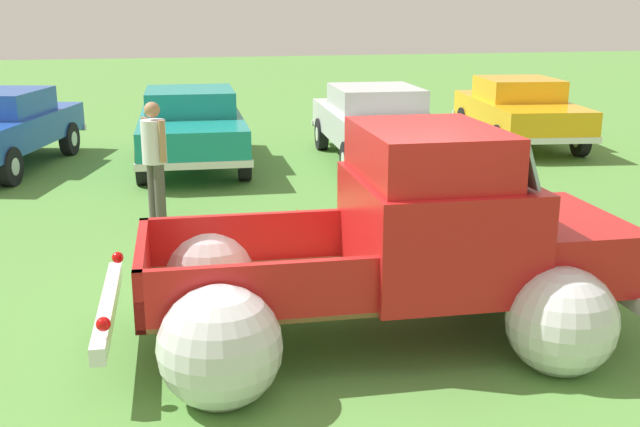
# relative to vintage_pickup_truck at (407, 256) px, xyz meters

# --- Properties ---
(ground_plane) EXTENTS (80.00, 80.00, 0.00)m
(ground_plane) POSITION_rel_vintage_pickup_truck_xyz_m (-0.39, 0.02, -0.76)
(ground_plane) COLOR #548C3D
(vintage_pickup_truck) EXTENTS (4.70, 2.93, 1.96)m
(vintage_pickup_truck) POSITION_rel_vintage_pickup_truck_xyz_m (0.00, 0.00, 0.00)
(vintage_pickup_truck) COLOR black
(vintage_pickup_truck) RESTS_ON ground
(show_car_1) EXTENTS (2.13, 4.54, 1.43)m
(show_car_1) POSITION_rel_vintage_pickup_truck_xyz_m (-1.36, 8.21, 0.03)
(show_car_1) COLOR black
(show_car_1) RESTS_ON ground
(show_car_2) EXTENTS (2.19, 4.65, 1.43)m
(show_car_2) POSITION_rel_vintage_pickup_truck_xyz_m (2.16, 7.82, 0.03)
(show_car_2) COLOR black
(show_car_2) RESTS_ON ground
(show_car_3) EXTENTS (2.42, 4.40, 1.43)m
(show_car_3) POSITION_rel_vintage_pickup_truck_xyz_m (5.68, 8.83, 0.02)
(show_car_3) COLOR black
(show_car_3) RESTS_ON ground
(spectator_0) EXTENTS (0.47, 0.50, 1.66)m
(spectator_0) POSITION_rel_vintage_pickup_truck_xyz_m (-2.11, 4.53, 0.19)
(spectator_0) COLOR #4C4742
(spectator_0) RESTS_ON ground
(lane_cone_0) EXTENTS (0.36, 0.36, 0.63)m
(lane_cone_0) POSITION_rel_vintage_pickup_truck_xyz_m (-0.53, 2.34, -0.45)
(lane_cone_0) COLOR black
(lane_cone_0) RESTS_ON ground
(lane_cone_1) EXTENTS (0.36, 0.36, 0.63)m
(lane_cone_1) POSITION_rel_vintage_pickup_truck_xyz_m (2.51, 2.00, -0.45)
(lane_cone_1) COLOR black
(lane_cone_1) RESTS_ON ground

